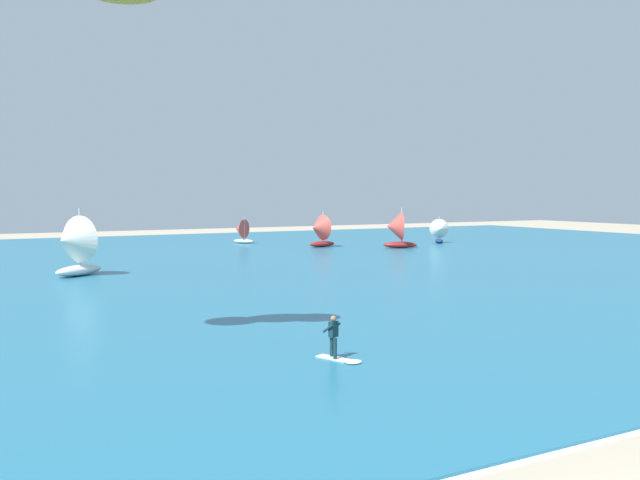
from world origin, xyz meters
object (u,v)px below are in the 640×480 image
at_px(sailboat_mid_left, 72,245).
at_px(sailboat_anchored_offshore, 395,230).
at_px(sailboat_near_shore, 241,231).
at_px(kitesurfer, 337,344).
at_px(sailboat_far_right, 440,231).
at_px(sailboat_mid_right, 319,230).

height_order(sailboat_mid_left, sailboat_anchored_offshore, sailboat_mid_left).
bearing_deg(sailboat_near_shore, sailboat_anchored_offshore, -49.63).
bearing_deg(sailboat_mid_left, kitesurfer, -80.33).
bearing_deg(sailboat_far_right, sailboat_near_shore, 152.13).
relative_size(kitesurfer, sailboat_mid_left, 0.39).
relative_size(sailboat_mid_left, sailboat_anchored_offshore, 1.11).
bearing_deg(kitesurfer, sailboat_mid_right, 62.93).
xyz_separation_m(sailboat_near_shore, sailboat_anchored_offshore, (13.17, -15.50, 0.58)).
distance_m(kitesurfer, sailboat_far_right, 61.34).
height_order(kitesurfer, sailboat_near_shore, sailboat_near_shore).
height_order(sailboat_near_shore, sailboat_mid_right, sailboat_mid_right).
relative_size(sailboat_near_shore, sailboat_mid_right, 0.80).
relative_size(sailboat_mid_right, sailboat_anchored_offshore, 0.92).
bearing_deg(sailboat_near_shore, kitesurfer, -107.67).
xyz_separation_m(sailboat_mid_right, sailboat_far_right, (16.55, -1.73, -0.39)).
bearing_deg(sailboat_anchored_offshore, sailboat_near_shore, 130.37).
relative_size(kitesurfer, sailboat_near_shore, 0.59).
height_order(kitesurfer, sailboat_mid_right, sailboat_mid_right).
height_order(sailboat_near_shore, sailboat_anchored_offshore, sailboat_anchored_offshore).
xyz_separation_m(sailboat_near_shore, sailboat_mid_left, (-23.74, -26.09, 0.81)).
relative_size(sailboat_anchored_offshore, sailboat_far_right, 1.37).
bearing_deg(kitesurfer, sailboat_far_right, 48.27).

